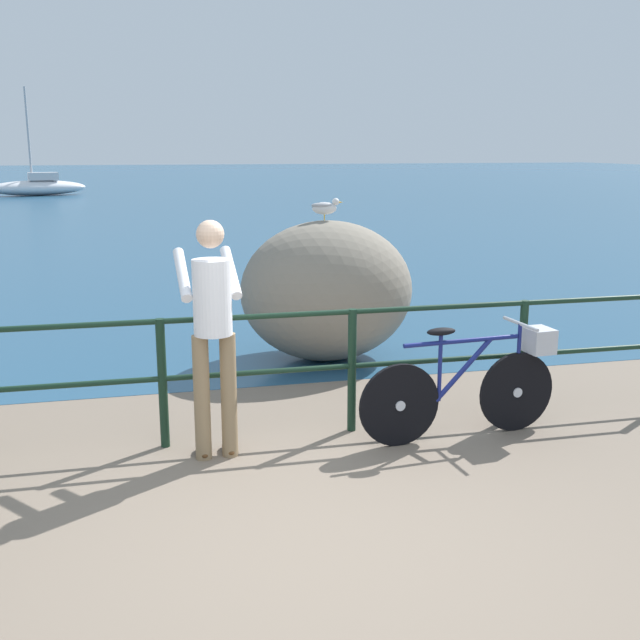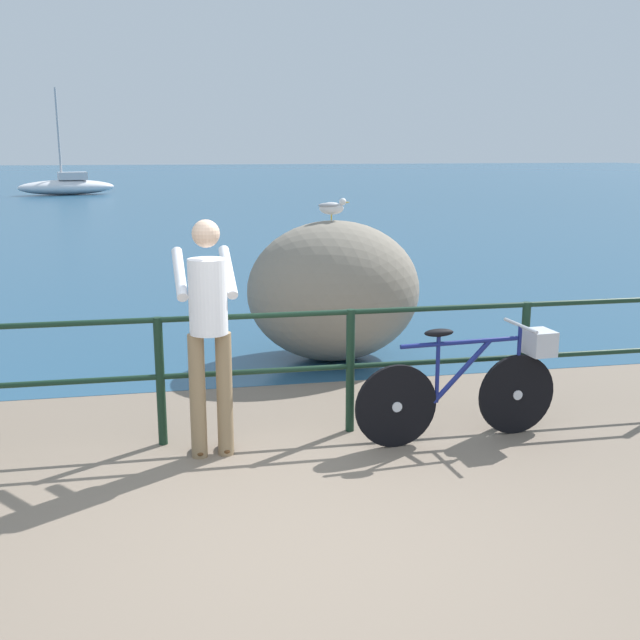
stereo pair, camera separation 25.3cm
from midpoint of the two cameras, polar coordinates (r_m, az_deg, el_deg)
The scene contains 8 objects.
ground_plane at distance 24.13m, azimuth -11.57°, elevation 7.10°, with size 120.00×120.00×0.10m, color #756656.
sea_surface at distance 52.10m, azimuth -12.67°, elevation 10.10°, with size 120.00×90.00×0.01m, color navy.
promenade_railing at distance 6.00m, azimuth -5.74°, elevation -3.09°, with size 7.59×0.07×1.02m.
bicycle at distance 6.18m, azimuth 10.50°, elevation -4.46°, with size 1.70×0.48×0.92m.
person_at_railing at distance 5.61m, azimuth -9.31°, elevation -0.62°, with size 0.47×0.65×1.78m.
breakwater_boulder_main at distance 8.23m, azimuth -0.37°, elevation 2.19°, with size 1.87×1.51×1.52m.
seagull at distance 8.15m, azimuth -0.54°, elevation 8.45°, with size 0.34×0.18×0.23m.
sailboat at distance 38.54m, azimuth -20.55°, elevation 9.34°, with size 4.58×2.25×4.90m.
Camera 1 is at (-0.86, -3.98, 2.29)m, focal length 42.78 mm.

